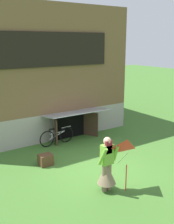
% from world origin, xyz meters
% --- Properties ---
extents(ground_plane, '(60.00, 60.00, 0.00)m').
position_xyz_m(ground_plane, '(0.00, 0.00, 0.00)').
color(ground_plane, '#3D6B28').
extents(log_house, '(7.52, 6.65, 5.51)m').
position_xyz_m(log_house, '(-0.00, 5.76, 2.75)').
color(log_house, '#9E998E').
rests_on(log_house, ground_plane).
extents(person, '(0.61, 0.52, 1.56)m').
position_xyz_m(person, '(-0.71, -1.40, 0.66)').
color(person, '#7F6B51').
rests_on(person, ground_plane).
extents(kite, '(0.81, 0.73, 1.51)m').
position_xyz_m(kite, '(-0.41, -1.85, 1.23)').
color(kite, red).
rests_on(kite, ground_plane).
extents(bicycle_silver, '(1.55, 0.12, 0.71)m').
position_xyz_m(bicycle_silver, '(-0.16, 2.54, 0.35)').
color(bicycle_silver, black).
rests_on(bicycle_silver, ground_plane).
extents(wooden_crate, '(0.44, 0.38, 0.37)m').
position_xyz_m(wooden_crate, '(-1.39, 1.05, 0.18)').
color(wooden_crate, '#4C331E').
rests_on(wooden_crate, ground_plane).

